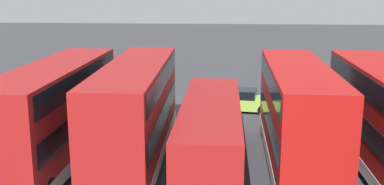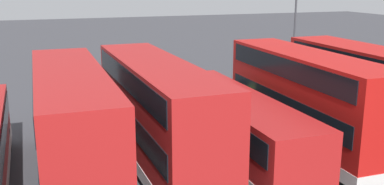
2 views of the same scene
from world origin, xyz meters
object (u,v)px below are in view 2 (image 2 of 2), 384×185
Objects in this scene: bus_double_decker_third at (305,97)px; bus_double_decker_fifth at (157,111)px; bus_single_deck_fourth at (235,125)px; car_hatchback_silver at (190,92)px; lamp_post_tall at (295,20)px; bus_double_decker_second at (375,92)px; bus_double_decker_sixth at (72,124)px.

bus_double_decker_fifth is (7.25, -0.06, 0.00)m from bus_double_decker_third.
bus_single_deck_fourth is 0.95× the size of bus_double_decker_fifth.
car_hatchback_silver is 12.42m from lamp_post_tall.
car_hatchback_silver is at bearing 23.92° from lamp_post_tall.
car_hatchback_silver is (-4.79, -9.41, -1.75)m from bus_double_decker_fifth.
bus_double_decker_fifth is at bearing -0.51° from bus_double_decker_third.
bus_double_decker_second is 11.05m from bus_double_decker_fifth.
bus_double_decker_fifth and bus_double_decker_sixth have the same top height.
lamp_post_tall reaches higher than bus_double_decker_fifth.
bus_double_decker_third is (3.79, -0.33, -0.00)m from bus_double_decker_second.
lamp_post_tall reaches higher than bus_double_decker_sixth.
lamp_post_tall reaches higher than car_hatchback_silver.
lamp_post_tall is (-12.11, -14.66, 3.07)m from bus_single_deck_fourth.
bus_double_decker_sixth is at bearing 0.67° from bus_double_decker_second.
bus_double_decker_second is at bearing 122.51° from car_hatchback_silver.
bus_double_decker_second is 15.42m from lamp_post_tall.
lamp_post_tall reaches higher than bus_double_decker_second.
bus_double_decker_sixth is (3.53, 0.57, -0.00)m from bus_double_decker_fifth.
bus_double_decker_second is 7.65m from bus_single_deck_fourth.
bus_double_decker_third reaches higher than car_hatchback_silver.
bus_double_decker_second is at bearing -179.33° from bus_double_decker_sixth.
bus_single_deck_fourth is 0.98× the size of bus_double_decker_sixth.
bus_double_decker_third reaches higher than bus_single_deck_fourth.
lamp_post_tall is at bearing -142.29° from bus_double_decker_sixth.
bus_double_decker_sixth is 13.11m from car_hatchback_silver.
bus_double_decker_fifth is at bearing -7.92° from bus_single_deck_fourth.
lamp_post_tall is (-8.29, -14.25, 2.24)m from bus_double_decker_third.
bus_double_decker_second is 1.06× the size of bus_double_decker_third.
lamp_post_tall is (-19.07, -14.75, 2.24)m from bus_double_decker_sixth.
bus_single_deck_fourth is at bearing 0.62° from bus_double_decker_second.
bus_single_deck_fourth reaches higher than car_hatchback_silver.
bus_double_decker_sixth reaches higher than bus_single_deck_fourth.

